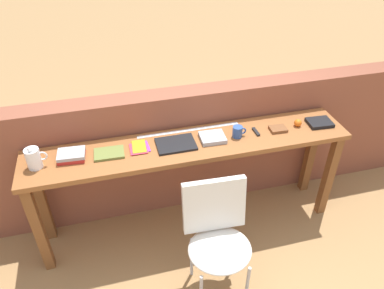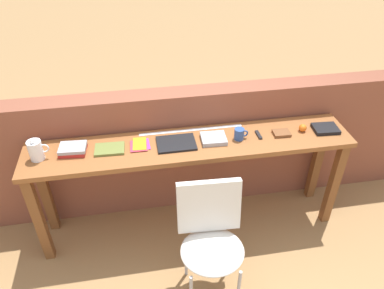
{
  "view_description": "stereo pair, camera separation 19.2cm",
  "coord_description": "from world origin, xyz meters",
  "px_view_note": "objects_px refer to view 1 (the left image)",
  "views": [
    {
      "loc": [
        -0.57,
        -1.93,
        2.54
      ],
      "look_at": [
        0.0,
        0.25,
        0.9
      ],
      "focal_mm": 35.0,
      "sensor_mm": 36.0,
      "label": 1
    },
    {
      "loc": [
        -0.38,
        -1.97,
        2.54
      ],
      "look_at": [
        0.0,
        0.25,
        0.9
      ],
      "focal_mm": 35.0,
      "sensor_mm": 36.0,
      "label": 2
    }
  ],
  "objects_px": {
    "pamphlet_pile_colourful": "(140,147)",
    "leather_journal_brown": "(278,129)",
    "magazine_cycling": "(109,153)",
    "multitool_folded": "(256,132)",
    "chair_white_moulded": "(218,234)",
    "book_stack_leftmost": "(71,155)",
    "sports_ball_small": "(298,123)",
    "pitcher_white": "(34,158)",
    "book_open_centre": "(176,144)",
    "book_repair_rightmost": "(320,123)",
    "mug": "(238,132)"
  },
  "relations": [
    {
      "from": "pamphlet_pile_colourful",
      "to": "leather_journal_brown",
      "type": "height_order",
      "value": "leather_journal_brown"
    },
    {
      "from": "magazine_cycling",
      "to": "multitool_folded",
      "type": "distance_m",
      "value": 1.14
    },
    {
      "from": "chair_white_moulded",
      "to": "leather_journal_brown",
      "type": "relative_size",
      "value": 6.86
    },
    {
      "from": "book_stack_leftmost",
      "to": "multitool_folded",
      "type": "height_order",
      "value": "book_stack_leftmost"
    },
    {
      "from": "magazine_cycling",
      "to": "sports_ball_small",
      "type": "relative_size",
      "value": 3.57
    },
    {
      "from": "pitcher_white",
      "to": "book_stack_leftmost",
      "type": "xyz_separation_m",
      "value": [
        0.24,
        0.04,
        -0.05
      ]
    },
    {
      "from": "leather_journal_brown",
      "to": "sports_ball_small",
      "type": "xyz_separation_m",
      "value": [
        0.18,
        0.02,
        0.02
      ]
    },
    {
      "from": "chair_white_moulded",
      "to": "multitool_folded",
      "type": "height_order",
      "value": "multitool_folded"
    },
    {
      "from": "multitool_folded",
      "to": "sports_ball_small",
      "type": "height_order",
      "value": "sports_ball_small"
    },
    {
      "from": "sports_ball_small",
      "to": "pamphlet_pile_colourful",
      "type": "bearing_deg",
      "value": 178.96
    },
    {
      "from": "pitcher_white",
      "to": "chair_white_moulded",
      "type": "bearing_deg",
      "value": -27.97
    },
    {
      "from": "book_open_centre",
      "to": "sports_ball_small",
      "type": "distance_m",
      "value": 1.01
    },
    {
      "from": "book_open_centre",
      "to": "multitool_folded",
      "type": "height_order",
      "value": "same"
    },
    {
      "from": "pitcher_white",
      "to": "leather_journal_brown",
      "type": "height_order",
      "value": "pitcher_white"
    },
    {
      "from": "pitcher_white",
      "to": "multitool_folded",
      "type": "height_order",
      "value": "pitcher_white"
    },
    {
      "from": "book_stack_leftmost",
      "to": "leather_journal_brown",
      "type": "distance_m",
      "value": 1.59
    },
    {
      "from": "sports_ball_small",
      "to": "book_repair_rightmost",
      "type": "distance_m",
      "value": 0.19
    },
    {
      "from": "pamphlet_pile_colourful",
      "to": "multitool_folded",
      "type": "xyz_separation_m",
      "value": [
        0.92,
        -0.03,
        0.0
      ]
    },
    {
      "from": "multitool_folded",
      "to": "leather_journal_brown",
      "type": "bearing_deg",
      "value": -4.3
    },
    {
      "from": "sports_ball_small",
      "to": "book_stack_leftmost",
      "type": "bearing_deg",
      "value": 179.24
    },
    {
      "from": "pitcher_white",
      "to": "pamphlet_pile_colourful",
      "type": "distance_m",
      "value": 0.73
    },
    {
      "from": "chair_white_moulded",
      "to": "mug",
      "type": "height_order",
      "value": "mug"
    },
    {
      "from": "leather_journal_brown",
      "to": "book_repair_rightmost",
      "type": "relative_size",
      "value": 0.68
    },
    {
      "from": "mug",
      "to": "leather_journal_brown",
      "type": "bearing_deg",
      "value": 0.13
    },
    {
      "from": "leather_journal_brown",
      "to": "multitool_folded",
      "type": "bearing_deg",
      "value": 178.03
    },
    {
      "from": "multitool_folded",
      "to": "leather_journal_brown",
      "type": "xyz_separation_m",
      "value": [
        0.18,
        -0.01,
        0.0
      ]
    },
    {
      "from": "pamphlet_pile_colourful",
      "to": "mug",
      "type": "relative_size",
      "value": 1.63
    },
    {
      "from": "book_open_centre",
      "to": "multitool_folded",
      "type": "relative_size",
      "value": 2.65
    },
    {
      "from": "pitcher_white",
      "to": "pamphlet_pile_colourful",
      "type": "relative_size",
      "value": 1.02
    },
    {
      "from": "multitool_folded",
      "to": "sports_ball_small",
      "type": "xyz_separation_m",
      "value": [
        0.36,
        0.0,
        0.02
      ]
    },
    {
      "from": "magazine_cycling",
      "to": "pamphlet_pile_colourful",
      "type": "bearing_deg",
      "value": 7.09
    },
    {
      "from": "book_open_centre",
      "to": "book_repair_rightmost",
      "type": "relative_size",
      "value": 1.52
    },
    {
      "from": "book_open_centre",
      "to": "book_stack_leftmost",
      "type": "bearing_deg",
      "value": 177.62
    },
    {
      "from": "book_repair_rightmost",
      "to": "magazine_cycling",
      "type": "bearing_deg",
      "value": -176.92
    },
    {
      "from": "book_open_centre",
      "to": "book_repair_rightmost",
      "type": "distance_m",
      "value": 1.2
    },
    {
      "from": "chair_white_moulded",
      "to": "magazine_cycling",
      "type": "xyz_separation_m",
      "value": [
        -0.64,
        0.63,
        0.36
      ]
    },
    {
      "from": "pamphlet_pile_colourful",
      "to": "magazine_cycling",
      "type": "bearing_deg",
      "value": -175.07
    },
    {
      "from": "book_stack_leftmost",
      "to": "mug",
      "type": "height_order",
      "value": "mug"
    },
    {
      "from": "magazine_cycling",
      "to": "multitool_folded",
      "type": "xyz_separation_m",
      "value": [
        1.14,
        -0.01,
        -0.0
      ]
    },
    {
      "from": "chair_white_moulded",
      "to": "multitool_folded",
      "type": "bearing_deg",
      "value": 51.08
    },
    {
      "from": "mug",
      "to": "multitool_folded",
      "type": "distance_m",
      "value": 0.16
    },
    {
      "from": "magazine_cycling",
      "to": "mug",
      "type": "height_order",
      "value": "mug"
    },
    {
      "from": "pamphlet_pile_colourful",
      "to": "book_open_centre",
      "type": "height_order",
      "value": "book_open_centre"
    },
    {
      "from": "pamphlet_pile_colourful",
      "to": "mug",
      "type": "distance_m",
      "value": 0.76
    },
    {
      "from": "mug",
      "to": "leather_journal_brown",
      "type": "height_order",
      "value": "mug"
    },
    {
      "from": "pitcher_white",
      "to": "sports_ball_small",
      "type": "distance_m",
      "value": 2.01
    },
    {
      "from": "pamphlet_pile_colourful",
      "to": "leather_journal_brown",
      "type": "bearing_deg",
      "value": -2.07
    },
    {
      "from": "mug",
      "to": "book_open_centre",
      "type": "bearing_deg",
      "value": 178.67
    },
    {
      "from": "book_repair_rightmost",
      "to": "pamphlet_pile_colourful",
      "type": "bearing_deg",
      "value": -177.79
    },
    {
      "from": "magazine_cycling",
      "to": "chair_white_moulded",
      "type": "bearing_deg",
      "value": -42.14
    }
  ]
}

